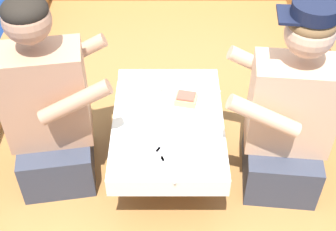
{
  "coord_description": "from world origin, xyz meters",
  "views": [
    {
      "loc": [
        -0.0,
        -1.77,
        2.2
      ],
      "look_at": [
        0.0,
        -0.05,
        0.61
      ],
      "focal_mm": 50.0,
      "sensor_mm": 36.0,
      "label": 1
    }
  ],
  "objects": [
    {
      "name": "bowl_port_far",
      "position": [
        0.15,
        -0.22,
        0.61
      ],
      "size": [
        0.13,
        0.13,
        0.04
      ],
      "color": "silver",
      "rests_on": "cockpit_table"
    },
    {
      "name": "sandwich",
      "position": [
        0.09,
        0.06,
        0.62
      ],
      "size": [
        0.13,
        0.11,
        0.05
      ],
      "rotation": [
        0.0,
        0.0,
        -0.21
      ],
      "color": "tan",
      "rests_on": "plate_sandwich"
    },
    {
      "name": "ground_plane",
      "position": [
        0.0,
        0.0,
        0.0
      ],
      "size": [
        60.0,
        60.0,
        0.0
      ],
      "primitive_type": "plane",
      "color": "navy"
    },
    {
      "name": "cockpit_table",
      "position": [
        0.0,
        -0.05,
        0.55
      ],
      "size": [
        0.56,
        0.81,
        0.34
      ],
      "color": "#B2B2B7",
      "rests_on": "boat_deck"
    },
    {
      "name": "utensil_knife_port",
      "position": [
        0.06,
        -0.14,
        0.59
      ],
      "size": [
        0.16,
        0.09,
        0.0
      ],
      "rotation": [
        0.0,
        0.0,
        2.67
      ],
      "color": "silver",
      "rests_on": "cockpit_table"
    },
    {
      "name": "utensil_fork_port",
      "position": [
        -0.07,
        -0.32,
        0.59
      ],
      "size": [
        0.1,
        0.16,
        0.0
      ],
      "rotation": [
        0.0,
        0.0,
        1.05
      ],
      "color": "silver",
      "rests_on": "cockpit_table"
    },
    {
      "name": "utensil_spoon_port",
      "position": [
        0.25,
        0.12,
        0.59
      ],
      "size": [
        0.1,
        0.15,
        0.01
      ],
      "rotation": [
        0.0,
        0.0,
        1.07
      ],
      "color": "silver",
      "rests_on": "cockpit_table"
    },
    {
      "name": "plate_bread",
      "position": [
        -0.13,
        -0.15,
        0.59
      ],
      "size": [
        0.2,
        0.2,
        0.01
      ],
      "color": "silver",
      "rests_on": "cockpit_table"
    },
    {
      "name": "coffee_cup_starboard",
      "position": [
        0.02,
        -0.24,
        0.61
      ],
      "size": [
        0.1,
        0.07,
        0.05
      ],
      "color": "silver",
      "rests_on": "cockpit_table"
    },
    {
      "name": "tin_can",
      "position": [
        0.16,
        -0.35,
        0.61
      ],
      "size": [
        0.07,
        0.07,
        0.05
      ],
      "color": "silver",
      "rests_on": "cockpit_table"
    },
    {
      "name": "bowl_starboard_near",
      "position": [
        -0.14,
        0.03,
        0.61
      ],
      "size": [
        0.13,
        0.13,
        0.04
      ],
      "color": "silver",
      "rests_on": "cockpit_table"
    },
    {
      "name": "utensil_spoon_center",
      "position": [
        -0.09,
        0.28,
        0.59
      ],
      "size": [
        0.09,
        0.16,
        0.01
      ],
      "rotation": [
        0.0,
        0.0,
        2.0
      ],
      "color": "silver",
      "rests_on": "cockpit_table"
    },
    {
      "name": "utensil_fork_starboard",
      "position": [
        -0.01,
        -0.38,
        0.59
      ],
      "size": [
        0.08,
        0.17,
        0.0
      ],
      "rotation": [
        0.0,
        0.0,
        1.94
      ],
      "color": "silver",
      "rests_on": "cockpit_table"
    },
    {
      "name": "coffee_cup_port",
      "position": [
        0.04,
        0.23,
        0.62
      ],
      "size": [
        0.09,
        0.06,
        0.06
      ],
      "color": "silver",
      "rests_on": "cockpit_table"
    },
    {
      "name": "bowl_port_near",
      "position": [
        -0.18,
        0.22,
        0.61
      ],
      "size": [
        0.12,
        0.12,
        0.04
      ],
      "color": "silver",
      "rests_on": "cockpit_table"
    },
    {
      "name": "person_port",
      "position": [
        -0.58,
        -0.09,
        0.67
      ],
      "size": [
        0.57,
        0.51,
        1.04
      ],
      "rotation": [
        0.0,
        0.0,
        0.16
      ],
      "color": "#333847",
      "rests_on": "boat_deck"
    },
    {
      "name": "person_starboard",
      "position": [
        0.58,
        -0.13,
        0.67
      ],
      "size": [
        0.55,
        0.48,
        1.04
      ],
      "rotation": [
        0.0,
        0.0,
        3.04
      ],
      "color": "#333847",
      "rests_on": "boat_deck"
    },
    {
      "name": "coffee_cup_center",
      "position": [
        -0.07,
        0.16,
        0.61
      ],
      "size": [
        0.09,
        0.06,
        0.05
      ],
      "color": "silver",
      "rests_on": "cockpit_table"
    },
    {
      "name": "plate_sandwich",
      "position": [
        0.09,
        0.06,
        0.59
      ],
      "size": [
        0.21,
        0.21,
        0.01
      ],
      "color": "silver",
      "rests_on": "cockpit_table"
    },
    {
      "name": "utensil_spoon_starboard",
      "position": [
        -0.22,
        -0.36,
        0.59
      ],
      "size": [
        0.13,
        0.13,
        0.01
      ],
      "rotation": [
        0.0,
        0.0,
        2.39
      ],
      "color": "silver",
      "rests_on": "cockpit_table"
    },
    {
      "name": "bowl_center_far",
      "position": [
        0.17,
        0.22,
        0.61
      ],
      "size": [
        0.13,
        0.13,
        0.04
      ],
      "color": "silver",
      "rests_on": "cockpit_table"
    },
    {
      "name": "boat_deck",
      "position": [
        0.0,
        0.0,
        0.12
      ],
      "size": [
        2.1,
        3.63,
        0.24
      ],
      "primitive_type": "cube",
      "color": "#9E6B38",
      "rests_on": "ground_plane"
    }
  ]
}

